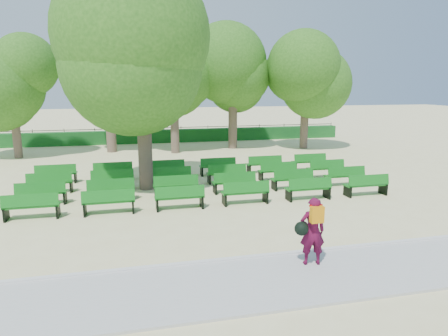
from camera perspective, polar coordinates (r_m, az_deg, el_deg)
name	(u,v)px	position (r m, az deg, el deg)	size (l,w,h in m)	color
ground	(204,192)	(15.31, -2.85, -3.39)	(120.00, 120.00, 0.00)	beige
paving	(271,281)	(8.59, 6.68, -15.78)	(30.00, 2.20, 0.06)	#B4B3AF
curb	(254,257)	(9.55, 4.26, -12.63)	(30.00, 0.12, 0.10)	silver
hedge	(168,136)	(28.88, -8.02, 4.56)	(26.00, 0.70, 0.90)	#175920
fence	(168,141)	(29.33, -8.07, 3.78)	(26.00, 0.10, 1.02)	black
tree_line	(174,151)	(25.00, -7.09, 2.44)	(21.80, 6.80, 7.04)	#356E1D
bench_array	(202,187)	(15.70, -3.20, -2.70)	(1.63, 0.56, 1.02)	#136D19
tree_among	(141,59)	(15.52, -11.72, 14.96)	(5.48, 5.48, 7.42)	brown
person	(312,230)	(9.09, 12.42, -8.69)	(0.75, 0.47, 1.54)	#4E0B28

